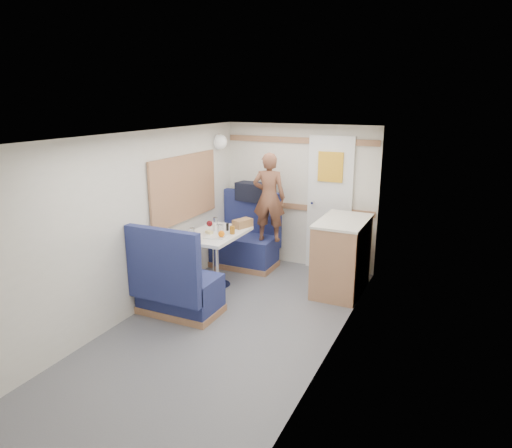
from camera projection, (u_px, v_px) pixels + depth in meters
The scene contains 28 objects.
floor at pixel (223, 332), 4.72m from camera, with size 4.50×4.50×0.00m, color #515156.
ceiling at pixel (219, 136), 4.18m from camera, with size 4.50×4.50×0.00m, color silver.
wall_back at pixel (299, 196), 6.41m from camera, with size 2.20×0.02×2.00m, color silver.
wall_left at pixel (132, 227), 4.90m from camera, with size 0.02×4.50×2.00m, color silver.
wall_right at pixel (330, 256), 4.00m from camera, with size 0.02×4.50×2.00m, color silver.
oak_trim_low at pixel (299, 207), 6.44m from camera, with size 2.15×0.02×0.08m, color #8F6140.
oak_trim_high at pixel (300, 140), 6.19m from camera, with size 2.15×0.02×0.08m, color #8F6140.
side_window at pixel (184, 188), 5.70m from camera, with size 0.04×1.30×0.72m, color #97A38A.
rear_door at pixel (330, 202), 6.21m from camera, with size 0.62×0.12×1.86m.
dinette_table at pixel (215, 244), 5.70m from camera, with size 0.62×0.92×0.72m.
bench_far at pixel (246, 245), 6.53m from camera, with size 0.90×0.59×1.05m.
bench_near at pixel (177, 289), 5.02m from camera, with size 0.90×0.59×1.05m.
ledge at pixel (254, 202), 6.60m from camera, with size 0.90×0.14×0.04m, color #8F6140.
dome_light at pixel (220, 142), 6.29m from camera, with size 0.20×0.20×0.20m, color white.
galley_counter at pixel (341, 255), 5.61m from camera, with size 0.57×0.92×0.92m.
person at pixel (269, 197), 6.10m from camera, with size 0.44×0.29×1.20m, color brown.
duffel_bag at pixel (255, 192), 6.55m from camera, with size 0.55×0.26×0.26m, color black.
tray at pixel (216, 235), 5.53m from camera, with size 0.25×0.32×0.02m, color white.
orange_fruit at pixel (221, 234), 5.41m from camera, with size 0.08×0.08×0.08m, color orange.
cheese_block at pixel (209, 232), 5.56m from camera, with size 0.09×0.06×0.03m, color #D4C67A.
wine_glass at pixel (209, 224), 5.58m from camera, with size 0.08×0.08×0.17m.
tumbler_left at pixel (192, 232), 5.49m from camera, with size 0.07×0.07×0.11m, color white.
tumbler_mid at pixel (215, 221), 6.00m from camera, with size 0.06×0.06×0.10m, color silver.
tumbler_right at pixel (221, 230), 5.58m from camera, with size 0.08×0.08×0.12m, color white.
beer_glass at pixel (232, 230), 5.60m from camera, with size 0.06×0.06×0.10m, color #925A15.
pepper_grinder at pixel (227, 227), 5.74m from camera, with size 0.04×0.04×0.10m, color black.
salt_grinder at pixel (215, 228), 5.70m from camera, with size 0.04×0.04×0.10m, color white.
bread_loaf at pixel (243, 223), 5.89m from camera, with size 0.14×0.25×0.11m, color brown.
Camera 1 is at (2.11, -3.70, 2.34)m, focal length 32.00 mm.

